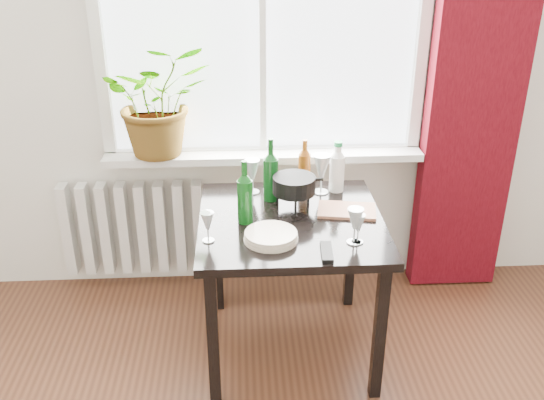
{
  "coord_description": "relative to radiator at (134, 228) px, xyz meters",
  "views": [
    {
      "loc": [
        -0.13,
        -0.93,
        2.03
      ],
      "look_at": [
        0.01,
        1.55,
        0.84
      ],
      "focal_mm": 40.0,
      "sensor_mm": 36.0,
      "label": 1
    }
  ],
  "objects": [
    {
      "name": "bottle_amber",
      "position": [
        0.95,
        -0.27,
        0.49
      ],
      "size": [
        0.08,
        0.08,
        0.26
      ],
      "primitive_type": null,
      "rotation": [
        0.0,
        0.0,
        -0.37
      ],
      "color": "brown",
      "rests_on": "table"
    },
    {
      "name": "wineglass_back_center",
      "position": [
        1.02,
        -0.35,
        0.46
      ],
      "size": [
        0.09,
        0.09,
        0.21
      ],
      "primitive_type": null,
      "rotation": [
        0.0,
        0.0,
        0.03
      ],
      "color": "silver",
      "rests_on": "table"
    },
    {
      "name": "wine_bottle_right",
      "position": [
        0.77,
        -0.42,
        0.52
      ],
      "size": [
        0.08,
        0.08,
        0.32
      ],
      "primitive_type": null,
      "rotation": [
        0.0,
        0.0,
        0.12
      ],
      "color": "#0B3D13",
      "rests_on": "table"
    },
    {
      "name": "wine_bottle_left",
      "position": [
        0.64,
        -0.65,
        0.51
      ],
      "size": [
        0.08,
        0.08,
        0.3
      ],
      "primitive_type": null,
      "rotation": [
        0.0,
        0.0,
        -0.13
      ],
      "color": "#0C4211",
      "rests_on": "table"
    },
    {
      "name": "plate_stack",
      "position": [
        0.75,
        -0.83,
        0.38
      ],
      "size": [
        0.27,
        0.27,
        0.04
      ],
      "primitive_type": "cylinder",
      "rotation": [
        0.0,
        0.0,
        0.16
      ],
      "color": "beige",
      "rests_on": "table"
    },
    {
      "name": "wineglass_front_left",
      "position": [
        0.48,
        -0.82,
        0.43
      ],
      "size": [
        0.07,
        0.07,
        0.14
      ],
      "primitive_type": null,
      "rotation": [
        0.0,
        0.0,
        0.11
      ],
      "color": "silver",
      "rests_on": "table"
    },
    {
      "name": "curtain",
      "position": [
        1.87,
        -0.06,
        0.92
      ],
      "size": [
        0.5,
        0.12,
        2.56
      ],
      "color": "#3A050B",
      "rests_on": "ground"
    },
    {
      "name": "cleaning_bottle",
      "position": [
        1.11,
        -0.33,
        0.49
      ],
      "size": [
        0.09,
        0.09,
        0.26
      ],
      "primitive_type": null,
      "rotation": [
        0.0,
        0.0,
        0.28
      ],
      "color": "white",
      "rests_on": "table"
    },
    {
      "name": "potted_plant",
      "position": [
        0.2,
        -0.03,
        0.76
      ],
      "size": [
        0.62,
        0.57,
        0.6
      ],
      "primitive_type": "imported",
      "rotation": [
        0.0,
        0.0,
        0.21
      ],
      "color": "#286C1C",
      "rests_on": "windowsill"
    },
    {
      "name": "table",
      "position": [
        0.85,
        -0.63,
        0.27
      ],
      "size": [
        0.85,
        0.85,
        0.74
      ],
      "color": "black",
      "rests_on": "ground"
    },
    {
      "name": "wineglass_front_right",
      "position": [
        1.1,
        -0.87,
        0.44
      ],
      "size": [
        0.07,
        0.07,
        0.17
      ],
      "primitive_type": null,
      "rotation": [
        0.0,
        0.0,
        0.0
      ],
      "color": "silver",
      "rests_on": "table"
    },
    {
      "name": "window",
      "position": [
        0.75,
        0.04,
        1.22
      ],
      "size": [
        1.72,
        0.08,
        1.62
      ],
      "color": "white",
      "rests_on": "ground"
    },
    {
      "name": "wineglass_far_right",
      "position": [
        1.12,
        -0.87,
        0.43
      ],
      "size": [
        0.07,
        0.07,
        0.14
      ],
      "primitive_type": null,
      "rotation": [
        0.0,
        0.0,
        0.13
      ],
      "color": "silver",
      "rests_on": "table"
    },
    {
      "name": "wineglass_back_left",
      "position": [
        0.68,
        -0.33,
        0.45
      ],
      "size": [
        0.09,
        0.09,
        0.18
      ],
      "primitive_type": null,
      "rotation": [
        0.0,
        0.0,
        0.18
      ],
      "color": "silver",
      "rests_on": "table"
    },
    {
      "name": "fondue_pot",
      "position": [
        0.87,
        -0.51,
        0.44
      ],
      "size": [
        0.26,
        0.23,
        0.16
      ],
      "primitive_type": null,
      "rotation": [
        0.0,
        0.0,
        -0.14
      ],
      "color": "black",
      "rests_on": "table"
    },
    {
      "name": "cutting_board",
      "position": [
        1.12,
        -0.57,
        0.37
      ],
      "size": [
        0.3,
        0.22,
        0.01
      ],
      "primitive_type": "cube",
      "rotation": [
        0.0,
        0.0,
        -0.17
      ],
      "color": "#A6684B",
      "rests_on": "table"
    },
    {
      "name": "windowsill",
      "position": [
        0.75,
        -0.03,
        0.44
      ],
      "size": [
        1.72,
        0.2,
        0.04
      ],
      "color": "silver",
      "rests_on": "ground"
    },
    {
      "name": "radiator",
      "position": [
        0.0,
        0.0,
        0.0
      ],
      "size": [
        0.8,
        0.1,
        0.55
      ],
      "color": "silver",
      "rests_on": "ground"
    },
    {
      "name": "tv_remote",
      "position": [
        0.97,
        -0.96,
        0.37
      ],
      "size": [
        0.06,
        0.16,
        0.02
      ],
      "primitive_type": "cube",
      "rotation": [
        0.0,
        0.0,
        -0.06
      ],
      "color": "black",
      "rests_on": "table"
    }
  ]
}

